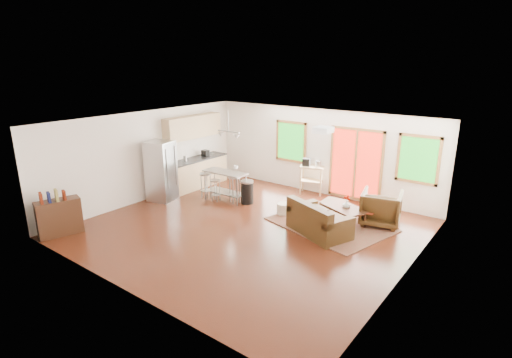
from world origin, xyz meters
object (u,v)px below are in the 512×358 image
Objects in this scene: coffee_table at (345,209)px; kitchen_cart at (311,170)px; loveseat at (318,222)px; ottoman at (334,208)px; refrigerator at (161,171)px; rug at (330,224)px; island at (225,180)px; armchair at (381,206)px.

kitchen_cart reaches higher than coffee_table.
coffee_table is at bearing 98.17° from loveseat.
ottoman is 0.33× the size of refrigerator.
refrigerator reaches higher than rug.
kitchen_cart is (-1.64, 2.56, 0.44)m from loveseat.
island is at bearing -173.34° from coffee_table.
ottoman is at bearing 122.07° from loveseat.
island is at bearing -177.77° from rug.
coffee_table is 0.73× the size of refrigerator.
ottoman is at bearing -41.04° from kitchen_cart.
loveseat is 1.77m from armchair.
rug is 0.52m from coffee_table.
kitchen_cart is at bearing -36.15° from armchair.
rug is 0.74m from loveseat.
armchair is at bearing -22.66° from kitchen_cart.
kitchen_cart is at bearing 131.17° from rug.
ottoman is 5.03m from refrigerator.
kitchen_cart reaches higher than ottoman.
armchair is 4.44m from island.
rug is 1.55× the size of refrigerator.
kitchen_cart reaches higher than loveseat.
coffee_table is (0.22, 0.29, 0.37)m from rug.
kitchen_cart reaches higher than armchair.
kitchen_cart is (-1.65, 1.88, 0.74)m from rug.
armchair is 2.84m from kitchen_cart.
rug is 2.61m from kitchen_cart.
ottoman is at bearing 141.44° from coffee_table.
kitchen_cart is at bearing 139.58° from coffee_table.
rug is 2.13× the size of coffee_table.
island is at bearing -167.70° from loveseat.
refrigerator reaches higher than kitchen_cart.
refrigerator is (-4.85, -1.26, 0.86)m from rug.
coffee_table is at bearing 20.79° from armchair.
armchair is 0.55× the size of refrigerator.
armchair is at bearing 39.48° from rug.
island reaches higher than coffee_table.
loveseat is at bearing -57.29° from kitchen_cart.
armchair is at bearing 5.67° from ottoman.
coffee_table is at bearing 2.20° from refrigerator.
rug is 2.47× the size of kitchen_cart.
coffee_table is 0.94× the size of island.
armchair is 0.71× the size of island.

